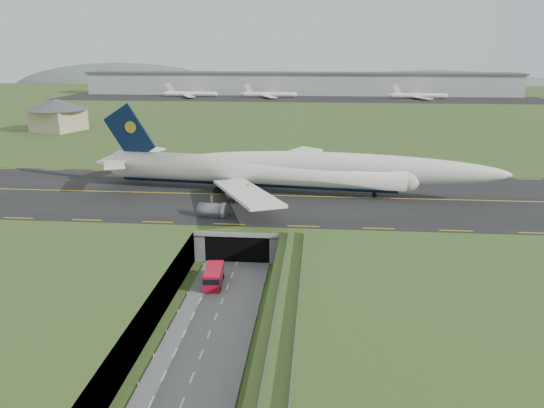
# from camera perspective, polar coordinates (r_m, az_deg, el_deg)

# --- Properties ---
(ground) EXTENTS (900.00, 900.00, 0.00)m
(ground) POSITION_cam_1_polar(r_m,az_deg,el_deg) (91.90, -4.52, -8.26)
(ground) COLOR #3A5722
(ground) RESTS_ON ground
(airfield_deck) EXTENTS (800.00, 800.00, 6.00)m
(airfield_deck) POSITION_cam_1_polar(r_m,az_deg,el_deg) (90.69, -4.56, -6.54)
(airfield_deck) COLOR gray
(airfield_deck) RESTS_ON ground
(trench_road) EXTENTS (12.00, 75.00, 0.20)m
(trench_road) POSITION_cam_1_polar(r_m,az_deg,el_deg) (85.21, -5.36, -10.30)
(trench_road) COLOR slate
(trench_road) RESTS_ON ground
(taxiway) EXTENTS (800.00, 44.00, 0.18)m
(taxiway) POSITION_cam_1_polar(r_m,az_deg,el_deg) (120.54, -2.01, 0.94)
(taxiway) COLOR black
(taxiway) RESTS_ON airfield_deck
(tunnel_portal) EXTENTS (17.00, 22.30, 6.00)m
(tunnel_portal) POSITION_cam_1_polar(r_m,az_deg,el_deg) (105.96, -3.07, -2.85)
(tunnel_portal) COLOR gray
(tunnel_portal) RESTS_ON ground
(guideway) EXTENTS (3.00, 53.00, 7.05)m
(guideway) POSITION_cam_1_polar(r_m,az_deg,el_deg) (71.34, 1.72, -11.15)
(guideway) COLOR #A8A8A3
(guideway) RESTS_ON ground
(jumbo_jet) EXTENTS (96.43, 61.37, 20.44)m
(jumbo_jet) POSITION_cam_1_polar(r_m,az_deg,el_deg) (121.12, 1.33, 3.67)
(jumbo_jet) COLOR white
(jumbo_jet) RESTS_ON ground
(shuttle_tram) EXTENTS (3.23, 7.44, 2.97)m
(shuttle_tram) POSITION_cam_1_polar(r_m,az_deg,el_deg) (89.93, -6.28, -7.74)
(shuttle_tram) COLOR red
(shuttle_tram) RESTS_ON ground
(service_building) EXTENTS (29.63, 29.63, 12.82)m
(service_building) POSITION_cam_1_polar(r_m,az_deg,el_deg) (230.89, -22.07, 9.16)
(service_building) COLOR tan
(service_building) RESTS_ON ground
(cargo_terminal) EXTENTS (320.00, 67.00, 15.60)m
(cargo_terminal) POSITION_cam_1_polar(r_m,az_deg,el_deg) (382.68, 2.98, 12.84)
(cargo_terminal) COLOR #B2B2B2
(cargo_terminal) RESTS_ON ground
(distant_hills) EXTENTS (700.00, 91.00, 60.00)m
(distant_hills) POSITION_cam_1_polar(r_m,az_deg,el_deg) (516.37, 10.84, 11.52)
(distant_hills) COLOR slate
(distant_hills) RESTS_ON ground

